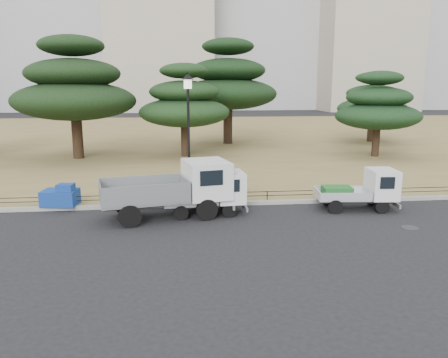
{
  "coord_description": "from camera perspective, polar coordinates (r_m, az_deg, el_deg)",
  "views": [
    {
      "loc": [
        -1.9,
        -15.61,
        5.01
      ],
      "look_at": [
        0.0,
        2.0,
        1.3
      ],
      "focal_mm": 35.0,
      "sensor_mm": 36.0,
      "label": 1
    }
  ],
  "objects": [
    {
      "name": "pine_center_left",
      "position": [
        31.52,
        -5.2,
        9.85
      ],
      "size": [
        6.46,
        6.46,
        6.57
      ],
      "color": "black",
      "rests_on": "lawn"
    },
    {
      "name": "pine_east_far",
      "position": [
        42.37,
        18.81,
        9.54
      ],
      "size": [
        6.24,
        6.24,
        6.27
      ],
      "color": "black",
      "rests_on": "lawn"
    },
    {
      "name": "lawn",
      "position": [
        46.51,
        -3.81,
        5.72
      ],
      "size": [
        120.0,
        56.0,
        0.15
      ],
      "primitive_type": "cube",
      "color": "olive",
      "rests_on": "ground"
    },
    {
      "name": "tarp_pile",
      "position": [
        19.62,
        -20.54,
        -2.16
      ],
      "size": [
        1.52,
        1.19,
        0.94
      ],
      "rotation": [
        0.0,
        0.0,
        -0.12
      ],
      "color": "#133996",
      "rests_on": "lawn"
    },
    {
      "name": "truck_kei_front",
      "position": [
        17.55,
        -1.74,
        -1.9
      ],
      "size": [
        3.32,
        1.63,
        1.7
      ],
      "rotation": [
        0.0,
        0.0,
        0.08
      ],
      "color": "black",
      "rests_on": "ground"
    },
    {
      "name": "ground",
      "position": [
        16.51,
        0.75,
        -5.84
      ],
      "size": [
        220.0,
        220.0,
        0.0
      ],
      "primitive_type": "plane",
      "color": "black"
    },
    {
      "name": "pipe_fence",
      "position": [
        19.02,
        -0.24,
        -2.08
      ],
      "size": [
        38.0,
        0.04,
        0.4
      ],
      "color": "black",
      "rests_on": "lawn"
    },
    {
      "name": "street_lamp",
      "position": [
        18.56,
        -4.68,
        8.11
      ],
      "size": [
        0.49,
        0.49,
        5.43
      ],
      "color": "black",
      "rests_on": "lawn"
    },
    {
      "name": "pine_west_near",
      "position": [
        32.06,
        -18.99,
        11.11
      ],
      "size": [
        8.33,
        8.33,
        8.33
      ],
      "color": "black",
      "rests_on": "lawn"
    },
    {
      "name": "pine_east_near",
      "position": [
        33.16,
        19.5,
        8.79
      ],
      "size": [
        5.97,
        5.97,
        6.03
      ],
      "color": "black",
      "rests_on": "lawn"
    },
    {
      "name": "truck_large",
      "position": [
        17.23,
        -6.56,
        -1.01
      ],
      "size": [
        5.26,
        2.91,
        2.17
      ],
      "rotation": [
        0.0,
        0.0,
        0.21
      ],
      "color": "black",
      "rests_on": "ground"
    },
    {
      "name": "manhole",
      "position": [
        17.42,
        23.13,
        -5.86
      ],
      "size": [
        0.6,
        0.6,
        0.01
      ],
      "primitive_type": "cylinder",
      "color": "#2D2D30",
      "rests_on": "ground"
    },
    {
      "name": "truck_kei_rear",
      "position": [
        19.08,
        17.61,
        -1.33
      ],
      "size": [
        3.35,
        1.66,
        1.7
      ],
      "rotation": [
        0.0,
        0.0,
        -0.09
      ],
      "color": "black",
      "rests_on": "ground"
    },
    {
      "name": "curb",
      "position": [
        18.96,
        -0.19,
        -3.24
      ],
      "size": [
        120.0,
        0.25,
        0.16
      ],
      "primitive_type": "cube",
      "color": "gray",
      "rests_on": "ground"
    },
    {
      "name": "pine_center_right",
      "position": [
        38.67,
        0.51,
        12.37
      ],
      "size": [
        8.5,
        8.5,
        9.02
      ],
      "color": "black",
      "rests_on": "lawn"
    }
  ]
}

